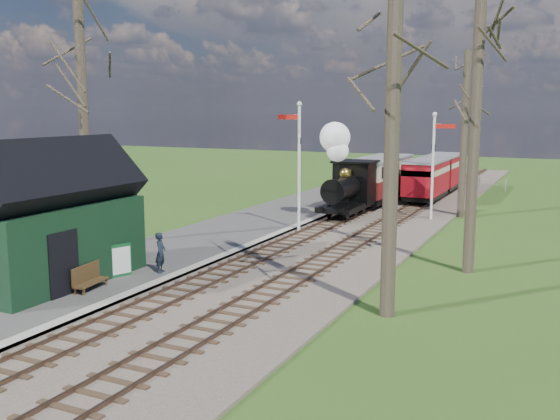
{
  "coord_description": "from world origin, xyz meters",
  "views": [
    {
      "loc": [
        11.16,
        -10.82,
        5.85
      ],
      "look_at": [
        -0.22,
        12.91,
        1.6
      ],
      "focal_mm": 40.0,
      "sensor_mm": 36.0,
      "label": 1
    }
  ],
  "objects_px": {
    "semaphore_far": "(434,158)",
    "coach": "(379,177)",
    "semaphore_near": "(298,157)",
    "sign_board": "(121,260)",
    "person": "(161,253)",
    "station_shed": "(50,220)",
    "bench": "(88,278)",
    "red_carriage_b": "(443,172)",
    "red_carriage_a": "(426,179)",
    "locomotive": "(346,176)"
  },
  "relations": [
    {
      "from": "semaphore_far",
      "to": "coach",
      "type": "bearing_deg",
      "value": 132.31
    },
    {
      "from": "semaphore_near",
      "to": "sign_board",
      "type": "height_order",
      "value": "semaphore_near"
    },
    {
      "from": "semaphore_near",
      "to": "person",
      "type": "bearing_deg",
      "value": -96.13
    },
    {
      "from": "station_shed",
      "to": "sign_board",
      "type": "relative_size",
      "value": 5.59
    },
    {
      "from": "station_shed",
      "to": "bench",
      "type": "xyz_separation_m",
      "value": [
        1.68,
        -0.17,
        -1.69
      ]
    },
    {
      "from": "semaphore_far",
      "to": "person",
      "type": "xyz_separation_m",
      "value": [
        -6.16,
        -15.47,
        -2.44
      ]
    },
    {
      "from": "station_shed",
      "to": "person",
      "type": "relative_size",
      "value": 4.42
    },
    {
      "from": "semaphore_far",
      "to": "coach",
      "type": "xyz_separation_m",
      "value": [
        -4.37,
        4.8,
        -1.67
      ]
    },
    {
      "from": "sign_board",
      "to": "person",
      "type": "bearing_deg",
      "value": 48.17
    },
    {
      "from": "sign_board",
      "to": "bench",
      "type": "distance_m",
      "value": 1.69
    },
    {
      "from": "semaphore_near",
      "to": "red_carriage_b",
      "type": "xyz_separation_m",
      "value": [
        3.37,
        17.83,
        -2.12
      ]
    },
    {
      "from": "station_shed",
      "to": "bench",
      "type": "bearing_deg",
      "value": -5.72
    },
    {
      "from": "coach",
      "to": "red_carriage_b",
      "type": "xyz_separation_m",
      "value": [
        2.6,
        7.03,
        -0.17
      ]
    },
    {
      "from": "station_shed",
      "to": "person",
      "type": "xyz_separation_m",
      "value": [
        2.51,
        2.53,
        -1.35
      ]
    },
    {
      "from": "red_carriage_a",
      "to": "bench",
      "type": "relative_size",
      "value": 3.55
    },
    {
      "from": "semaphore_far",
      "to": "red_carriage_b",
      "type": "height_order",
      "value": "semaphore_far"
    },
    {
      "from": "red_carriage_a",
      "to": "semaphore_far",
      "type": "bearing_deg",
      "value": -74.35
    },
    {
      "from": "sign_board",
      "to": "bench",
      "type": "relative_size",
      "value": 0.78
    },
    {
      "from": "station_shed",
      "to": "semaphore_near",
      "type": "bearing_deg",
      "value": 73.62
    },
    {
      "from": "semaphore_far",
      "to": "sign_board",
      "type": "relative_size",
      "value": 5.08
    },
    {
      "from": "locomotive",
      "to": "sign_board",
      "type": "distance_m",
      "value": 15.54
    },
    {
      "from": "semaphore_far",
      "to": "red_carriage_a",
      "type": "bearing_deg",
      "value": 105.65
    },
    {
      "from": "semaphore_far",
      "to": "bench",
      "type": "height_order",
      "value": "semaphore_far"
    },
    {
      "from": "bench",
      "to": "locomotive",
      "type": "bearing_deg",
      "value": 81.22
    },
    {
      "from": "sign_board",
      "to": "semaphore_near",
      "type": "bearing_deg",
      "value": 79.58
    },
    {
      "from": "locomotive",
      "to": "person",
      "type": "xyz_separation_m",
      "value": [
        -1.78,
        -14.21,
        -1.38
      ]
    },
    {
      "from": "station_shed",
      "to": "locomotive",
      "type": "relative_size",
      "value": 1.25
    },
    {
      "from": "station_shed",
      "to": "person",
      "type": "height_order",
      "value": "station_shed"
    },
    {
      "from": "semaphore_near",
      "to": "bench",
      "type": "xyz_separation_m",
      "value": [
        -1.85,
        -12.17,
        -3.05
      ]
    },
    {
      "from": "semaphore_far",
      "to": "coach",
      "type": "distance_m",
      "value": 6.71
    },
    {
      "from": "station_shed",
      "to": "locomotive",
      "type": "bearing_deg",
      "value": 75.64
    },
    {
      "from": "semaphore_far",
      "to": "red_carriage_a",
      "type": "xyz_separation_m",
      "value": [
        -1.77,
        6.33,
        -1.85
      ]
    },
    {
      "from": "sign_board",
      "to": "person",
      "type": "height_order",
      "value": "person"
    },
    {
      "from": "semaphore_near",
      "to": "red_carriage_b",
      "type": "relative_size",
      "value": 1.21
    },
    {
      "from": "semaphore_near",
      "to": "coach",
      "type": "relative_size",
      "value": 0.77
    },
    {
      "from": "red_carriage_a",
      "to": "bench",
      "type": "bearing_deg",
      "value": -102.03
    },
    {
      "from": "locomotive",
      "to": "sign_board",
      "type": "xyz_separation_m",
      "value": [
        -2.69,
        -15.22,
        -1.54
      ]
    },
    {
      "from": "red_carriage_a",
      "to": "person",
      "type": "relative_size",
      "value": 3.6
    },
    {
      "from": "station_shed",
      "to": "semaphore_far",
      "type": "bearing_deg",
      "value": 64.28
    },
    {
      "from": "red_carriage_b",
      "to": "sign_board",
      "type": "relative_size",
      "value": 4.56
    },
    {
      "from": "coach",
      "to": "semaphore_far",
      "type": "bearing_deg",
      "value": -47.69
    },
    {
      "from": "semaphore_far",
      "to": "sign_board",
      "type": "distance_m",
      "value": 18.13
    },
    {
      "from": "coach",
      "to": "sign_board",
      "type": "distance_m",
      "value": 21.49
    },
    {
      "from": "station_shed",
      "to": "semaphore_near",
      "type": "xyz_separation_m",
      "value": [
        3.53,
        12.0,
        1.35
      ]
    },
    {
      "from": "red_carriage_a",
      "to": "bench",
      "type": "height_order",
      "value": "red_carriage_a"
    },
    {
      "from": "bench",
      "to": "semaphore_near",
      "type": "bearing_deg",
      "value": 81.35
    },
    {
      "from": "person",
      "to": "coach",
      "type": "bearing_deg",
      "value": -23.18
    },
    {
      "from": "semaphore_far",
      "to": "locomotive",
      "type": "relative_size",
      "value": 1.14
    },
    {
      "from": "sign_board",
      "to": "red_carriage_b",
      "type": "bearing_deg",
      "value": 79.4
    },
    {
      "from": "station_shed",
      "to": "sign_board",
      "type": "bearing_deg",
      "value": 43.37
    }
  ]
}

